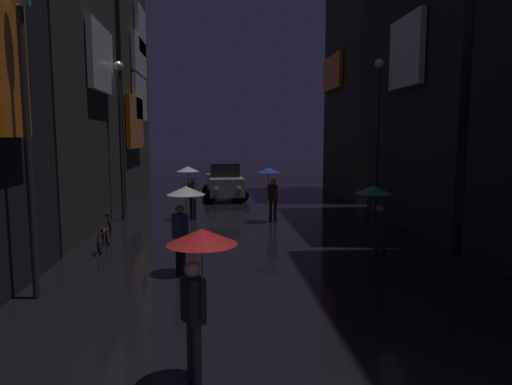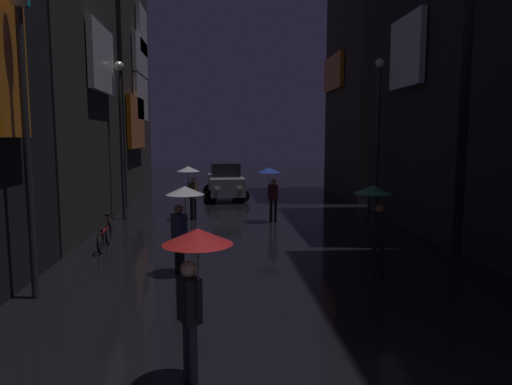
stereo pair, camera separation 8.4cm
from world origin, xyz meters
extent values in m
cube|color=white|center=(-5.35, 13.57, 6.01)|extent=(0.20, 2.99, 2.31)
cube|color=#33302D|center=(-7.50, 22.06, 6.23)|extent=(4.00, 8.12, 12.46)
cube|color=orange|center=(-5.35, 20.24, 3.99)|extent=(0.20, 3.92, 2.57)
cube|color=white|center=(-5.35, 22.02, 5.33)|extent=(0.20, 3.61, 2.28)
cube|color=white|center=(-5.35, 22.15, 7.57)|extent=(0.20, 3.84, 1.92)
cube|color=white|center=(-5.35, 22.90, 9.05)|extent=(0.20, 2.53, 2.54)
cube|color=white|center=(5.35, 12.42, 6.22)|extent=(0.20, 2.57, 2.44)
cube|color=#33302D|center=(7.50, 21.53, 9.87)|extent=(4.00, 7.07, 19.75)
cube|color=orange|center=(5.35, 22.62, 6.89)|extent=(0.20, 3.64, 1.91)
cylinder|color=#2D2D38|center=(-1.70, 2.42, 0.42)|extent=(0.12, 0.12, 0.85)
cylinder|color=#2D2D38|center=(-1.62, 2.26, 0.42)|extent=(0.12, 0.12, 0.85)
cube|color=black|center=(-1.66, 2.34, 1.15)|extent=(0.35, 0.40, 0.60)
sphere|color=beige|center=(-1.66, 2.34, 1.56)|extent=(0.22, 0.22, 0.22)
cylinder|color=black|center=(-1.53, 2.20, 1.20)|extent=(0.09, 0.09, 0.50)
cylinder|color=slate|center=(-1.53, 2.20, 1.53)|extent=(0.02, 0.02, 0.77)
cone|color=red|center=(-1.53, 2.20, 2.02)|extent=(0.90, 0.90, 0.20)
cylinder|color=black|center=(0.94, 13.78, 0.42)|extent=(0.12, 0.12, 0.85)
cylinder|color=black|center=(0.76, 13.78, 0.42)|extent=(0.12, 0.12, 0.85)
cube|color=#4C1E23|center=(0.85, 13.78, 1.15)|extent=(0.34, 0.22, 0.60)
sphere|color=beige|center=(0.85, 13.78, 1.56)|extent=(0.22, 0.22, 0.22)
cylinder|color=#4C1E23|center=(0.67, 13.72, 1.20)|extent=(0.09, 0.09, 0.50)
cylinder|color=slate|center=(0.67, 13.72, 1.53)|extent=(0.02, 0.02, 0.77)
cone|color=#263FB2|center=(0.67, 13.72, 2.02)|extent=(0.90, 0.90, 0.20)
cylinder|color=black|center=(2.69, 7.06, 0.42)|extent=(0.12, 0.12, 0.85)
cylinder|color=black|center=(2.51, 7.08, 0.42)|extent=(0.12, 0.12, 0.85)
cube|color=black|center=(2.60, 7.07, 1.15)|extent=(0.37, 0.26, 0.60)
sphere|color=#9E7051|center=(2.60, 7.07, 1.56)|extent=(0.22, 0.22, 0.22)
cylinder|color=black|center=(2.41, 7.04, 1.20)|extent=(0.09, 0.09, 0.50)
cylinder|color=slate|center=(2.41, 7.04, 1.53)|extent=(0.02, 0.02, 0.77)
cone|color=green|center=(2.41, 7.04, 2.02)|extent=(0.90, 0.90, 0.20)
cylinder|color=black|center=(-2.18, 14.48, 0.42)|extent=(0.12, 0.12, 0.85)
cylinder|color=black|center=(-2.32, 14.59, 0.42)|extent=(0.12, 0.12, 0.85)
cube|color=brown|center=(-2.25, 14.54, 1.15)|extent=(0.40, 0.38, 0.60)
sphere|color=beige|center=(-2.25, 14.54, 1.56)|extent=(0.22, 0.22, 0.22)
cylinder|color=brown|center=(-2.43, 14.61, 1.20)|extent=(0.09, 0.09, 0.50)
cylinder|color=slate|center=(-2.43, 14.61, 1.53)|extent=(0.02, 0.02, 0.77)
cone|color=silver|center=(-2.43, 14.61, 2.02)|extent=(0.90, 0.90, 0.20)
cylinder|color=black|center=(-2.27, 7.40, 0.42)|extent=(0.12, 0.12, 0.85)
cylinder|color=black|center=(-2.14, 7.27, 0.42)|extent=(0.12, 0.12, 0.85)
cube|color=#333859|center=(-2.21, 7.34, 1.15)|extent=(0.40, 0.39, 0.60)
sphere|color=#9E7051|center=(-2.21, 7.34, 1.56)|extent=(0.22, 0.22, 0.22)
cylinder|color=#333859|center=(-2.04, 7.25, 1.20)|extent=(0.09, 0.09, 0.50)
cylinder|color=slate|center=(-2.04, 7.25, 1.53)|extent=(0.02, 0.02, 0.77)
cone|color=silver|center=(-2.04, 7.25, 2.02)|extent=(0.90, 0.90, 0.20)
torus|color=black|center=(-4.58, 9.39, 0.36)|extent=(0.08, 0.72, 0.72)
torus|color=black|center=(-4.62, 10.49, 0.36)|extent=(0.08, 0.72, 0.72)
cylinder|color=red|center=(-4.60, 9.94, 0.54)|extent=(0.08, 1.00, 0.05)
cylinder|color=red|center=(-4.62, 10.49, 0.71)|extent=(0.04, 0.04, 0.40)
cube|color=black|center=(-4.62, 10.49, 0.93)|extent=(0.13, 0.24, 0.06)
cylinder|color=black|center=(-4.58, 9.39, 0.91)|extent=(0.04, 0.45, 0.03)
cube|color=#99999E|center=(-0.89, 20.55, 0.77)|extent=(1.96, 4.20, 0.90)
cube|color=black|center=(-0.89, 20.55, 1.57)|extent=(1.56, 1.93, 0.70)
cylinder|color=black|center=(0.01, 19.28, 0.32)|extent=(0.65, 0.26, 0.64)
cylinder|color=black|center=(-1.61, 19.17, 0.32)|extent=(0.65, 0.26, 0.64)
cylinder|color=black|center=(-0.17, 21.93, 0.32)|extent=(0.65, 0.26, 0.64)
cylinder|color=black|center=(-1.78, 21.83, 0.32)|extent=(0.65, 0.26, 0.64)
cube|color=white|center=(-0.20, 18.52, 0.77)|extent=(0.20, 0.07, 0.14)
cube|color=white|center=(-1.30, 18.45, 0.77)|extent=(0.20, 0.07, 0.14)
cylinder|color=#2D2D33|center=(-5.00, 5.86, 2.85)|extent=(0.14, 0.14, 5.69)
cylinder|color=#2D2D33|center=(5.00, 14.07, 2.96)|extent=(0.14, 0.14, 5.91)
sphere|color=#F9EFCC|center=(5.00, 14.07, 6.09)|extent=(0.36, 0.36, 0.36)
cylinder|color=#2D2D33|center=(-5.00, 14.81, 2.89)|extent=(0.14, 0.14, 5.79)
sphere|color=#F9EFCC|center=(-5.00, 14.81, 5.97)|extent=(0.36, 0.36, 0.36)
camera|label=1|loc=(-1.36, -3.46, 3.26)|focal=32.00mm
camera|label=2|loc=(-1.27, -3.46, 3.26)|focal=32.00mm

